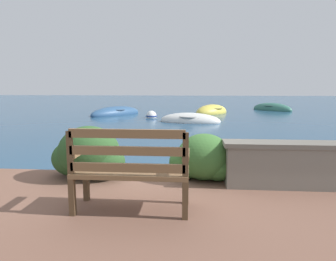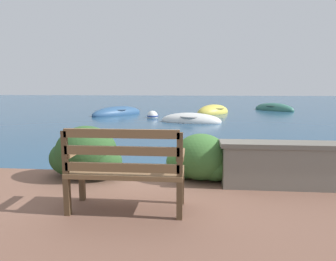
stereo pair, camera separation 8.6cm
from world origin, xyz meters
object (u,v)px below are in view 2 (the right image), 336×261
Objects in this scene: park_bench at (125,168)px; rowboat_nearest at (191,121)px; rowboat_far at (213,112)px; rowboat_outer at (274,109)px; rowboat_mid at (117,114)px; mooring_buoy at (153,116)px.

park_bench is 0.45× the size of rowboat_nearest.
rowboat_outer is (3.89, 2.40, -0.01)m from rowboat_far.
rowboat_mid is at bearing -39.64° from rowboat_far.
rowboat_outer is 4.75× the size of mooring_buoy.
rowboat_nearest is 4.88m from rowboat_mid.
park_bench is 11.31m from mooring_buoy.
mooring_buoy is at bearing -13.47° from rowboat_far.
park_bench reaches higher than rowboat_nearest.
rowboat_outer is at bearing -32.80° from rowboat_mid.
rowboat_outer reaches higher than mooring_buoy.
rowboat_far is (5.13, 1.12, 0.01)m from rowboat_mid.
mooring_buoy is (-3.05, -2.43, 0.01)m from rowboat_far.
rowboat_far reaches higher than rowboat_outer.
rowboat_nearest is at bearing 100.18° from rowboat_outer.
park_bench is 9.70m from rowboat_nearest.
rowboat_outer is (5.65, 16.04, -0.63)m from park_bench.
rowboat_far is 3.89m from mooring_buoy.
rowboat_mid is 1.19× the size of rowboat_far.
rowboat_mid is at bearing 156.45° from rowboat_nearest.
park_bench is at bearing 30.66° from rowboat_far.
rowboat_mid is (-3.95, 2.86, 0.00)m from rowboat_nearest.
rowboat_nearest is 0.89× the size of rowboat_mid.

